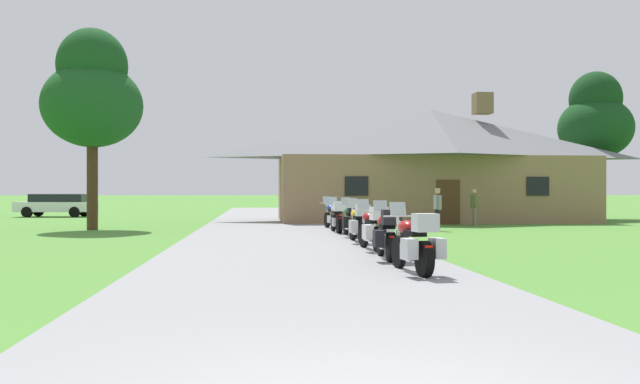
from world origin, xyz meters
name	(u,v)px	position (x,y,z in m)	size (l,w,h in m)	color
ground_plane	(281,235)	(0.00, 20.00, 0.00)	(500.00, 500.00, 0.00)	#4C8433
asphalt_driveway	(283,238)	(0.00, 18.00, 0.03)	(6.40, 80.00, 0.06)	gray
motorcycle_red_nearest_to_camera	(415,244)	(2.04, 7.65, 0.61)	(0.86, 2.08, 1.30)	black
motorcycle_red_second_in_row	(387,235)	(2.01, 10.17, 0.61)	(0.73, 2.08, 1.30)	black
motorcycle_red_third_in_row	(373,229)	(2.10, 12.53, 0.61)	(0.85, 2.08, 1.30)	black
motorcycle_yellow_fourth_in_row	(359,224)	(2.13, 15.19, 0.61)	(0.78, 2.08, 1.30)	black
motorcycle_green_fifth_in_row	(351,220)	(2.26, 17.85, 0.61)	(0.77, 2.08, 1.30)	black
motorcycle_silver_sixth_in_row	(337,217)	(2.04, 20.13, 0.62)	(0.66, 2.08, 1.30)	black
motorcycle_blue_farthest_in_row	(333,215)	(2.16, 22.63, 0.62)	(0.79, 2.07, 1.30)	black
stone_lodge	(430,164)	(8.10, 30.15, 3.00)	(16.53, 7.17, 6.73)	#896B4C
bystander_olive_shirt_near_lodge	(474,205)	(8.83, 25.15, 0.93)	(0.25, 0.55, 1.67)	#75664C
bystander_gray_shirt_beside_signpost	(438,207)	(6.24, 21.75, 0.95)	(0.25, 0.55, 1.69)	black
tree_right_of_lodge	(595,120)	(18.22, 32.35, 5.62)	(4.13, 4.13, 8.36)	#422D19
tree_left_near	(92,94)	(-7.57, 23.84, 5.54)	(4.05, 4.05, 8.22)	#422D19
parked_white_suv_far_left	(57,204)	(-13.12, 38.30, 0.78)	(4.73, 2.20, 1.40)	silver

